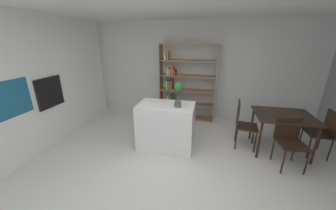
# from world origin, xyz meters

# --- Properties ---
(ground_plane) EXTENTS (9.31, 9.31, 0.00)m
(ground_plane) POSITION_xyz_m (0.00, 0.00, 0.00)
(ground_plane) COLOR silver
(back_partition) EXTENTS (6.77, 0.06, 2.64)m
(back_partition) POSITION_xyz_m (0.00, 2.76, 1.32)
(back_partition) COLOR silver
(back_partition) RESTS_ON ground_plane
(tall_cabinet_run_left) EXTENTS (0.67, 5.03, 2.64)m
(tall_cabinet_run_left) POSITION_xyz_m (-2.99, 0.00, 1.32)
(tall_cabinet_run_left) COLOR white
(tall_cabinet_run_left) RESTS_ON ground_plane
(built_in_oven) EXTENTS (0.06, 0.61, 0.61)m
(built_in_oven) POSITION_xyz_m (-2.63, 0.49, 1.14)
(built_in_oven) COLOR black
(built_in_oven) RESTS_ON ground_plane
(kitchen_island) EXTENTS (1.11, 0.67, 0.94)m
(kitchen_island) POSITION_xyz_m (-0.29, 0.84, 0.47)
(kitchen_island) COLOR white
(kitchen_island) RESTS_ON ground_plane
(potted_plant_on_island) EXTENTS (0.15, 0.15, 0.47)m
(potted_plant_on_island) POSITION_xyz_m (-0.04, 0.76, 1.22)
(potted_plant_on_island) COLOR #4C4C51
(potted_plant_on_island) RESTS_ON kitchen_island
(open_bookshelf) EXTENTS (1.50, 0.36, 2.05)m
(open_bookshelf) POSITION_xyz_m (-0.20, 2.46, 1.03)
(open_bookshelf) COLOR #997551
(open_bookshelf) RESTS_ON ground_plane
(dining_table) EXTENTS (1.04, 0.87, 0.78)m
(dining_table) POSITION_xyz_m (1.96, 1.20, 0.70)
(dining_table) COLOR black
(dining_table) RESTS_ON ground_plane
(dining_chair_window_side) EXTENTS (0.41, 0.46, 0.90)m
(dining_chair_window_side) POSITION_xyz_m (2.69, 1.20, 0.54)
(dining_chair_window_side) COLOR black
(dining_chair_window_side) RESTS_ON ground_plane
(dining_chair_island_side) EXTENTS (0.46, 0.46, 0.98)m
(dining_chair_island_side) POSITION_xyz_m (1.22, 1.21, 0.57)
(dining_chair_island_side) COLOR black
(dining_chair_island_side) RESTS_ON ground_plane
(dining_chair_near) EXTENTS (0.49, 0.50, 0.87)m
(dining_chair_near) POSITION_xyz_m (1.95, 0.74, 0.53)
(dining_chair_near) COLOR black
(dining_chair_near) RESTS_ON ground_plane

